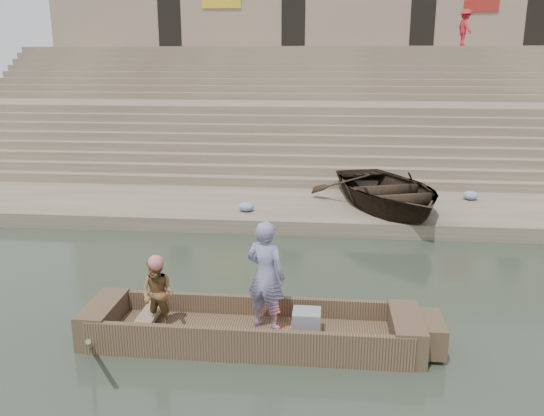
% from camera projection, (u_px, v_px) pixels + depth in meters
% --- Properties ---
extents(ground, '(120.00, 120.00, 0.00)m').
position_uv_depth(ground, '(317.00, 351.00, 9.03)').
color(ground, '#252F23').
rests_on(ground, ground).
extents(lower_landing, '(32.00, 4.00, 0.40)m').
position_uv_depth(lower_landing, '(323.00, 210.00, 16.66)').
color(lower_landing, gray).
rests_on(lower_landing, ground).
extents(mid_landing, '(32.00, 3.00, 2.80)m').
position_uv_depth(mid_landing, '(326.00, 137.00, 23.55)').
color(mid_landing, gray).
rests_on(mid_landing, ground).
extents(upper_landing, '(32.00, 3.00, 5.20)m').
position_uv_depth(upper_landing, '(328.00, 97.00, 29.96)').
color(upper_landing, gray).
rests_on(upper_landing, ground).
extents(ghat_steps, '(32.00, 11.00, 5.20)m').
position_uv_depth(ghat_steps, '(327.00, 123.00, 25.07)').
color(ghat_steps, gray).
rests_on(ghat_steps, ground).
extents(building_wall, '(32.00, 5.07, 11.20)m').
position_uv_depth(building_wall, '(329.00, 41.00, 33.01)').
color(building_wall, gray).
rests_on(building_wall, ground).
extents(main_rowboat, '(5.00, 1.30, 0.22)m').
position_uv_depth(main_rowboat, '(251.00, 336.00, 9.29)').
color(main_rowboat, brown).
rests_on(main_rowboat, ground).
extents(rowboat_trim, '(6.04, 2.63, 1.90)m').
position_uv_depth(rowboat_trim, '(263.00, 326.00, 9.21)').
color(rowboat_trim, brown).
rests_on(rowboat_trim, ground).
extents(standing_man, '(0.80, 0.67, 1.87)m').
position_uv_depth(standing_man, '(266.00, 275.00, 9.13)').
color(standing_man, navy).
rests_on(standing_man, main_rowboat).
extents(rowing_man, '(0.69, 0.59, 1.23)m').
position_uv_depth(rowing_man, '(158.00, 294.00, 9.18)').
color(rowing_man, '#256F28').
rests_on(rowing_man, main_rowboat).
extents(television, '(0.46, 0.42, 0.40)m').
position_uv_depth(television, '(306.00, 322.00, 9.12)').
color(television, gray).
rests_on(television, main_rowboat).
extents(beached_rowboat, '(5.05, 5.95, 1.05)m').
position_uv_depth(beached_rowboat, '(387.00, 190.00, 16.05)').
color(beached_rowboat, '#2D2116').
rests_on(beached_rowboat, lower_landing).
extents(pedestrian, '(0.88, 1.26, 1.77)m').
position_uv_depth(pedestrian, '(465.00, 28.00, 27.53)').
color(pedestrian, red).
rests_on(pedestrian, upper_landing).
extents(cloth_bundles, '(7.13, 2.45, 0.26)m').
position_uv_depth(cloth_bundles, '(363.00, 201.00, 16.42)').
color(cloth_bundles, '#3F5999').
rests_on(cloth_bundles, lower_landing).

